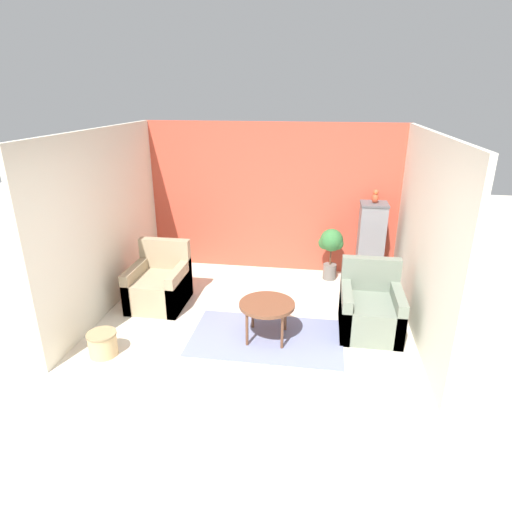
{
  "coord_description": "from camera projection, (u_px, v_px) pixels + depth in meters",
  "views": [
    {
      "loc": [
        0.81,
        -3.51,
        2.89
      ],
      "look_at": [
        0.0,
        1.69,
        0.86
      ],
      "focal_mm": 30.0,
      "sensor_mm": 36.0,
      "label": 1
    }
  ],
  "objects": [
    {
      "name": "wall_left",
      "position": [
        105.0,
        222.0,
        5.81
      ],
      "size": [
        0.06,
        3.38,
        2.45
      ],
      "color": "beige",
      "rests_on": "ground_plane"
    },
    {
      "name": "potted_plant",
      "position": [
        331.0,
        246.0,
        6.86
      ],
      "size": [
        0.4,
        0.36,
        0.85
      ],
      "color": "#66605B",
      "rests_on": "ground_plane"
    },
    {
      "name": "parrot",
      "position": [
        375.0,
        197.0,
        6.44
      ],
      "size": [
        0.1,
        0.18,
        0.22
      ],
      "color": "#D14C2D",
      "rests_on": "birdcage"
    },
    {
      "name": "armchair_right",
      "position": [
        370.0,
        310.0,
        5.44
      ],
      "size": [
        0.75,
        0.84,
        0.88
      ],
      "color": "slate",
      "rests_on": "ground_plane"
    },
    {
      "name": "birdcage",
      "position": [
        370.0,
        246.0,
        6.72
      ],
      "size": [
        0.51,
        0.51,
        1.31
      ],
      "color": "#555559",
      "rests_on": "ground_plane"
    },
    {
      "name": "wall_right",
      "position": [
        424.0,
        237.0,
        5.21
      ],
      "size": [
        0.06,
        3.38,
        2.45
      ],
      "color": "beige",
      "rests_on": "ground_plane"
    },
    {
      "name": "ground_plane",
      "position": [
        231.0,
        392.0,
        4.39
      ],
      "size": [
        20.0,
        20.0,
        0.0
      ],
      "primitive_type": "plane",
      "color": "beige",
      "rests_on": "ground"
    },
    {
      "name": "wall_back_accent",
      "position": [
        272.0,
        199.0,
        7.1
      ],
      "size": [
        4.22,
        0.06,
        2.45
      ],
      "color": "#C64C38",
      "rests_on": "ground_plane"
    },
    {
      "name": "armchair_left",
      "position": [
        159.0,
        285.0,
        6.14
      ],
      "size": [
        0.75,
        0.84,
        0.88
      ],
      "color": "#9E896B",
      "rests_on": "ground_plane"
    },
    {
      "name": "coffee_table",
      "position": [
        267.0,
        307.0,
        5.21
      ],
      "size": [
        0.68,
        0.68,
        0.49
      ],
      "color": "brown",
      "rests_on": "ground_plane"
    },
    {
      "name": "wicker_basket",
      "position": [
        103.0,
        343.0,
        4.97
      ],
      "size": [
        0.34,
        0.34,
        0.29
      ],
      "color": "tan",
      "rests_on": "ground_plane"
    },
    {
      "name": "area_rug",
      "position": [
        267.0,
        337.0,
        5.36
      ],
      "size": [
        1.89,
        1.13,
        0.01
      ],
      "color": "slate",
      "rests_on": "ground_plane"
    }
  ]
}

